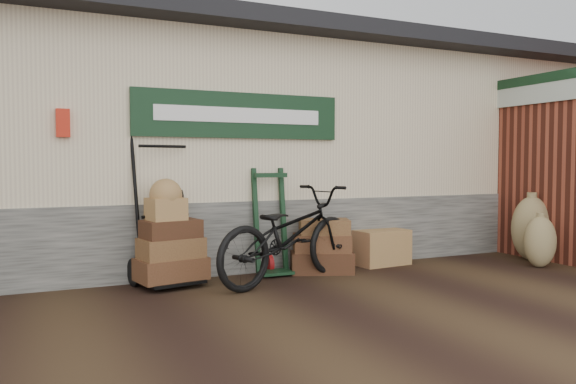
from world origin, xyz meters
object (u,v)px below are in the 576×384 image
Objects in this scene: suitcase_stack at (322,245)px; bicycle at (289,229)px; green_barrow at (271,222)px; porter_trolley at (163,206)px; wicker_hamper at (380,247)px.

suitcase_stack is 0.78m from bicycle.
green_barrow is 0.54m from bicycle.
porter_trolley is 3.00m from wicker_hamper.
suitcase_stack is at bearing -171.00° from wicker_hamper.
green_barrow is 0.62× the size of bicycle.
bicycle is at bearing -161.54° from wicker_hamper.
bicycle reaches higher than wicker_hamper.
suitcase_stack is at bearing -15.59° from porter_trolley.
bicycle is (-0.62, -0.38, 0.27)m from suitcase_stack.
suitcase_stack is 1.06× the size of wicker_hamper.
suitcase_stack is 0.36× the size of bicycle.
wicker_hamper is at bearing 9.00° from suitcase_stack.
porter_trolley reaches higher than bicycle.
suitcase_stack is (1.94, -0.16, -0.55)m from porter_trolley.
bicycle is at bearing -148.58° from suitcase_stack.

